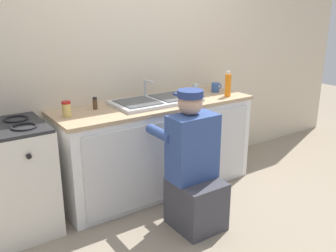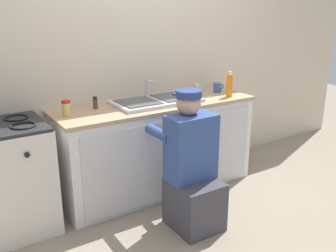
{
  "view_description": "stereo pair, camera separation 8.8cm",
  "coord_description": "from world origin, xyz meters",
  "px_view_note": "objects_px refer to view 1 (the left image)",
  "views": [
    {
      "loc": [
        -1.78,
        -2.52,
        1.7
      ],
      "look_at": [
        0.0,
        0.1,
        0.68
      ],
      "focal_mm": 40.0,
      "sensor_mm": 36.0,
      "label": 1
    },
    {
      "loc": [
        -1.71,
        -2.57,
        1.7
      ],
      "look_at": [
        0.0,
        0.1,
        0.68
      ],
      "focal_mm": 40.0,
      "sensor_mm": 36.0,
      "label": 2
    }
  ],
  "objects_px": {
    "stove_range": "(7,181)",
    "soap_bottle_orange": "(228,85)",
    "spice_bottle_pepper": "(95,103)",
    "condiment_jar": "(67,109)",
    "sink_double_basin": "(156,101)",
    "water_glass": "(195,89)",
    "coffee_mug": "(216,87)",
    "plumber_person": "(194,172)"
  },
  "relations": [
    {
      "from": "soap_bottle_orange",
      "to": "water_glass",
      "type": "distance_m",
      "value": 0.34
    },
    {
      "from": "stove_range",
      "to": "coffee_mug",
      "type": "relative_size",
      "value": 7.0
    },
    {
      "from": "soap_bottle_orange",
      "to": "spice_bottle_pepper",
      "type": "bearing_deg",
      "value": 167.54
    },
    {
      "from": "soap_bottle_orange",
      "to": "condiment_jar",
      "type": "distance_m",
      "value": 1.57
    },
    {
      "from": "stove_range",
      "to": "soap_bottle_orange",
      "type": "height_order",
      "value": "soap_bottle_orange"
    },
    {
      "from": "sink_double_basin",
      "to": "plumber_person",
      "type": "xyz_separation_m",
      "value": [
        -0.11,
        -0.71,
        -0.42
      ]
    },
    {
      "from": "spice_bottle_pepper",
      "to": "condiment_jar",
      "type": "bearing_deg",
      "value": -161.48
    },
    {
      "from": "condiment_jar",
      "to": "stove_range",
      "type": "bearing_deg",
      "value": -178.99
    },
    {
      "from": "spice_bottle_pepper",
      "to": "water_glass",
      "type": "relative_size",
      "value": 1.05
    },
    {
      "from": "condiment_jar",
      "to": "spice_bottle_pepper",
      "type": "bearing_deg",
      "value": 18.52
    },
    {
      "from": "spice_bottle_pepper",
      "to": "water_glass",
      "type": "height_order",
      "value": "spice_bottle_pepper"
    },
    {
      "from": "soap_bottle_orange",
      "to": "coffee_mug",
      "type": "relative_size",
      "value": 1.98
    },
    {
      "from": "sink_double_basin",
      "to": "spice_bottle_pepper",
      "type": "relative_size",
      "value": 7.62
    },
    {
      "from": "water_glass",
      "to": "condiment_jar",
      "type": "bearing_deg",
      "value": -176.53
    },
    {
      "from": "spice_bottle_pepper",
      "to": "stove_range",
      "type": "bearing_deg",
      "value": -172.54
    },
    {
      "from": "condiment_jar",
      "to": "sink_double_basin",
      "type": "bearing_deg",
      "value": -0.47
    },
    {
      "from": "sink_double_basin",
      "to": "soap_bottle_orange",
      "type": "xyz_separation_m",
      "value": [
        0.72,
        -0.18,
        0.09
      ]
    },
    {
      "from": "spice_bottle_pepper",
      "to": "coffee_mug",
      "type": "height_order",
      "value": "spice_bottle_pepper"
    },
    {
      "from": "soap_bottle_orange",
      "to": "water_glass",
      "type": "xyz_separation_m",
      "value": [
        -0.19,
        0.27,
        -0.06
      ]
    },
    {
      "from": "soap_bottle_orange",
      "to": "coffee_mug",
      "type": "bearing_deg",
      "value": 80.6
    },
    {
      "from": "plumber_person",
      "to": "condiment_jar",
      "type": "height_order",
      "value": "plumber_person"
    },
    {
      "from": "condiment_jar",
      "to": "coffee_mug",
      "type": "bearing_deg",
      "value": 1.26
    },
    {
      "from": "soap_bottle_orange",
      "to": "water_glass",
      "type": "height_order",
      "value": "soap_bottle_orange"
    },
    {
      "from": "stove_range",
      "to": "spice_bottle_pepper",
      "type": "distance_m",
      "value": 0.93
    },
    {
      "from": "condiment_jar",
      "to": "water_glass",
      "type": "distance_m",
      "value": 1.37
    },
    {
      "from": "sink_double_basin",
      "to": "water_glass",
      "type": "relative_size",
      "value": 8.0
    },
    {
      "from": "spice_bottle_pepper",
      "to": "plumber_person",
      "type": "bearing_deg",
      "value": -61.41
    },
    {
      "from": "soap_bottle_orange",
      "to": "spice_bottle_pepper",
      "type": "distance_m",
      "value": 1.31
    },
    {
      "from": "plumber_person",
      "to": "condiment_jar",
      "type": "xyz_separation_m",
      "value": [
        -0.73,
        0.72,
        0.46
      ]
    },
    {
      "from": "stove_range",
      "to": "soap_bottle_orange",
      "type": "xyz_separation_m",
      "value": [
        2.07,
        -0.18,
        0.53
      ]
    },
    {
      "from": "soap_bottle_orange",
      "to": "water_glass",
      "type": "relative_size",
      "value": 2.5
    },
    {
      "from": "stove_range",
      "to": "spice_bottle_pepper",
      "type": "relative_size",
      "value": 8.4
    },
    {
      "from": "condiment_jar",
      "to": "spice_bottle_pepper",
      "type": "xyz_separation_m",
      "value": [
        0.28,
        0.1,
        -0.01
      ]
    },
    {
      "from": "plumber_person",
      "to": "coffee_mug",
      "type": "xyz_separation_m",
      "value": [
        0.87,
        0.76,
        0.44
      ]
    },
    {
      "from": "condiment_jar",
      "to": "spice_bottle_pepper",
      "type": "height_order",
      "value": "condiment_jar"
    },
    {
      "from": "stove_range",
      "to": "sink_double_basin",
      "type": "bearing_deg",
      "value": 0.09
    },
    {
      "from": "coffee_mug",
      "to": "sink_double_basin",
      "type": "bearing_deg",
      "value": -176.85
    },
    {
      "from": "plumber_person",
      "to": "coffee_mug",
      "type": "height_order",
      "value": "plumber_person"
    },
    {
      "from": "coffee_mug",
      "to": "water_glass",
      "type": "relative_size",
      "value": 1.26
    },
    {
      "from": "stove_range",
      "to": "plumber_person",
      "type": "bearing_deg",
      "value": -29.83
    },
    {
      "from": "condiment_jar",
      "to": "water_glass",
      "type": "bearing_deg",
      "value": 3.47
    },
    {
      "from": "sink_double_basin",
      "to": "coffee_mug",
      "type": "relative_size",
      "value": 6.35
    }
  ]
}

